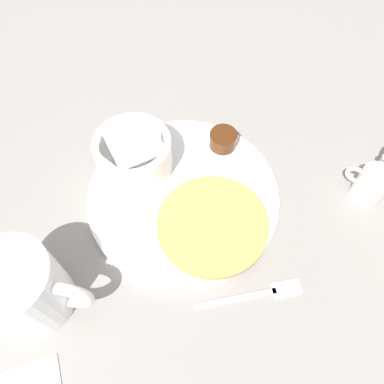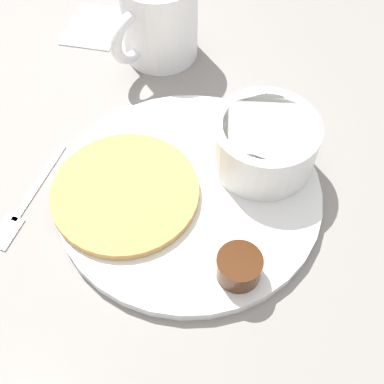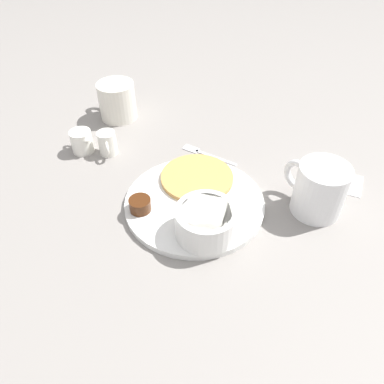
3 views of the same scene
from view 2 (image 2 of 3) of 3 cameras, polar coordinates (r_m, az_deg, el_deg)
ground_plane at (r=0.50m, az=-0.34°, el=-0.34°), size 4.00×4.00×0.00m
plate at (r=0.49m, az=-0.34°, el=0.06°), size 0.27×0.27×0.01m
pancake_stack at (r=0.48m, az=-7.92°, el=-0.01°), size 0.15×0.15×0.01m
bowl at (r=0.49m, az=8.57°, el=5.87°), size 0.11×0.11×0.05m
syrup_cup at (r=0.43m, az=5.58°, el=-8.81°), size 0.04×0.04×0.02m
butter_ramekin at (r=0.50m, az=10.76°, el=4.25°), size 0.05×0.05×0.05m
coffee_mug at (r=0.62m, az=-4.06°, el=19.72°), size 0.13×0.09×0.10m
fork at (r=0.52m, az=-19.39°, el=-1.54°), size 0.14×0.03×0.00m
napkin at (r=0.71m, az=-11.51°, el=18.75°), size 0.11×0.09×0.00m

